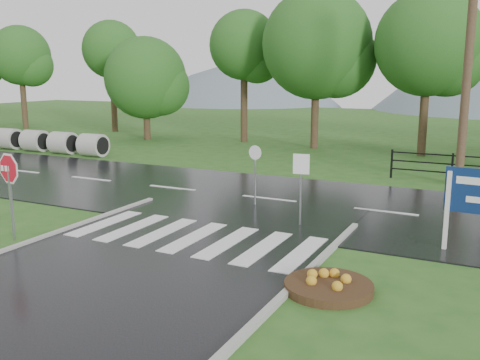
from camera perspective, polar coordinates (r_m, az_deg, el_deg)
The scene contains 11 objects.
ground at distance 10.66m, azimuth -19.44°, elevation -13.28°, with size 120.00×120.00×0.00m, color #2B5A1E.
main_road at distance 18.60m, azimuth 3.10°, elevation -2.13°, with size 90.00×8.00×0.04m, color black.
crosswalk at distance 14.29m, azimuth -4.94°, elevation -6.07°, with size 6.50×2.80×0.02m.
hills at distance 74.41m, azimuth 22.73°, elevation -5.07°, with size 102.00×48.00×48.00m.
treeline at distance 31.53m, azimuth 14.99°, elevation 3.05°, with size 83.20×5.20×10.00m.
culvert_pipes at distance 31.49m, azimuth -19.70°, elevation 3.87°, with size 7.60×1.20×1.20m.
stop_sign at distance 14.98m, azimuth -23.41°, elevation 0.42°, with size 1.09×0.18×2.47m.
flower_bed at distance 11.11m, azimuth 9.43°, elevation -10.98°, with size 1.80×1.80×0.36m.
reg_sign_small at distance 15.15m, azimuth 6.53°, elevation 0.50°, with size 0.47×0.09×2.11m.
reg_sign_round at distance 17.50m, azimuth 1.63°, elevation 1.37°, with size 0.47×0.09×2.02m.
utility_pole_east at distance 22.17m, azimuth 23.21°, elevation 12.07°, with size 1.73×0.33×9.75m.
Camera 1 is at (7.15, -6.62, 4.32)m, focal length 40.00 mm.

